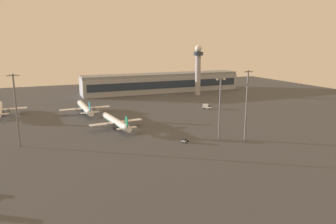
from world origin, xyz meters
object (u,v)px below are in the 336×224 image
Objects in this scene: airplane_far_stand at (85,108)px; pushback_tug at (184,140)px; airplane_taxiway_distant at (116,122)px; apron_light_central at (247,102)px; control_tower at (198,67)px; catering_truck at (207,106)px; apron_light_east at (220,105)px; apron_light_west at (16,107)px.

airplane_far_stand reaches higher than pushback_tug.
apron_light_central is (48.17, -42.52, 14.20)m from airplane_taxiway_distant.
airplane_taxiway_distant is 9.99× the size of pushback_tug.
airplane_far_stand is at bearing 96.71° from airplane_taxiway_distant.
control_tower is at bearing 35.02° from airplane_taxiway_distant.
control_tower is 60.68m from catering_truck.
airplane_far_stand is 1.40× the size of apron_light_east.
apron_light_central is at bearing -108.17° from control_tower.
control_tower is 1.16× the size of airplane_taxiway_distant.
control_tower is 133.00m from pushback_tug.
apron_light_west reaches higher than airplane_taxiway_distant.
airplane_far_stand is 65.51m from apron_light_west.
control_tower is 11.59× the size of pushback_tug.
pushback_tug is at bearing 163.75° from apron_light_central.
apron_light_west is (-44.44, -13.18, 13.81)m from airplane_taxiway_distant.
apron_light_east is (-9.17, 6.93, -1.90)m from apron_light_central.
pushback_tug is at bearing 177.61° from apron_light_east.
catering_truck is at bearing -12.81° from airplane_far_stand.
apron_light_west is (-34.71, -53.90, 13.49)m from airplane_far_stand.
airplane_taxiway_distant is 1.16× the size of apron_light_west.
apron_light_east is at bearing -127.87° from pushback_tug.
catering_truck is (77.00, -14.94, -2.18)m from airplane_far_stand.
airplane_taxiway_distant is 41.86m from airplane_far_stand.
apron_light_west is at bearing -25.48° from catering_truck.
apron_light_east is (-48.86, -114.00, -7.92)m from control_tower.
control_tower is at bearing -156.07° from catering_truck.
apron_light_west reaches higher than airplane_far_stand.
airplane_taxiway_distant is at bearing -3.30° from pushback_tug.
control_tower reaches higher than apron_light_central.
airplane_taxiway_distant is at bearing -23.74° from catering_truck.
pushback_tug is 22.51m from apron_light_east.
airplane_taxiway_distant is 0.92× the size of airplane_far_stand.
control_tower reaches higher than airplane_taxiway_distant.
apron_light_central is (26.22, -7.64, 16.57)m from pushback_tug.
airplane_taxiway_distant is 1.28× the size of apron_light_east.
apron_light_east is (-28.27, -61.36, 14.16)m from catering_truck.
apron_light_central reaches higher than catering_truck.
apron_light_east reaches higher than airplane_far_stand.
apron_light_west is 86.40m from apron_light_east.
airplane_taxiway_distant is at bearing -78.39° from airplane_far_stand.
apron_light_central is (-39.70, -120.93, -6.02)m from control_tower.
apron_light_central reaches higher than apron_light_west.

